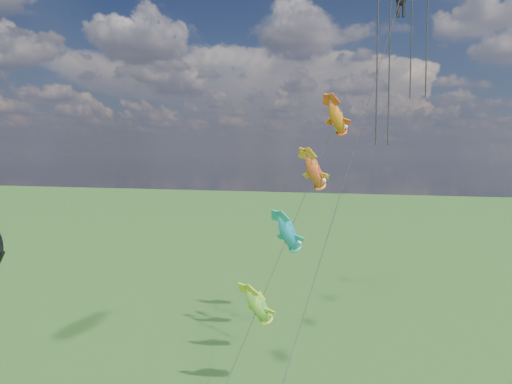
% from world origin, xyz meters
% --- Properties ---
extents(fish_windsock_rig, '(5.10, 15.20, 18.38)m').
position_xyz_m(fish_windsock_rig, '(16.19, 10.96, 10.31)').
color(fish_windsock_rig, brown).
rests_on(fish_windsock_rig, ground).
extents(parafoil_rig, '(6.17, 16.82, 25.10)m').
position_xyz_m(parafoil_rig, '(21.50, 8.85, 20.30)').
color(parafoil_rig, brown).
rests_on(parafoil_rig, ground).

